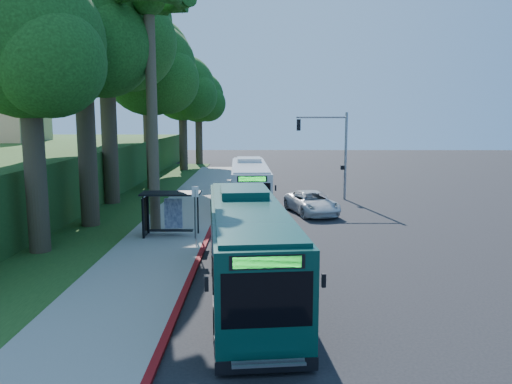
{
  "coord_description": "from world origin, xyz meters",
  "views": [
    {
      "loc": [
        -2.2,
        -29.94,
        6.68
      ],
      "look_at": [
        -2.34,
        1.0,
        1.97
      ],
      "focal_mm": 35.0,
      "sensor_mm": 36.0,
      "label": 1
    }
  ],
  "objects_px": {
    "bus_shelter": "(167,205)",
    "white_bus": "(250,185)",
    "pickup": "(312,203)",
    "teal_bus": "(247,246)"
  },
  "relations": [
    {
      "from": "teal_bus",
      "to": "pickup",
      "type": "distance_m",
      "value": 16.19
    },
    {
      "from": "bus_shelter",
      "to": "white_bus",
      "type": "xyz_separation_m",
      "value": [
        4.43,
        8.9,
        -0.07
      ]
    },
    {
      "from": "white_bus",
      "to": "bus_shelter",
      "type": "bearing_deg",
      "value": -118.89
    },
    {
      "from": "bus_shelter",
      "to": "white_bus",
      "type": "distance_m",
      "value": 9.94
    },
    {
      "from": "bus_shelter",
      "to": "pickup",
      "type": "xyz_separation_m",
      "value": [
        8.75,
        6.91,
        -1.04
      ]
    },
    {
      "from": "white_bus",
      "to": "teal_bus",
      "type": "bearing_deg",
      "value": -91.75
    },
    {
      "from": "teal_bus",
      "to": "pickup",
      "type": "height_order",
      "value": "teal_bus"
    },
    {
      "from": "white_bus",
      "to": "pickup",
      "type": "height_order",
      "value": "white_bus"
    },
    {
      "from": "white_bus",
      "to": "pickup",
      "type": "xyz_separation_m",
      "value": [
        4.33,
        -2.0,
        -0.97
      ]
    },
    {
      "from": "bus_shelter",
      "to": "white_bus",
      "type": "relative_size",
      "value": 0.27
    }
  ]
}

